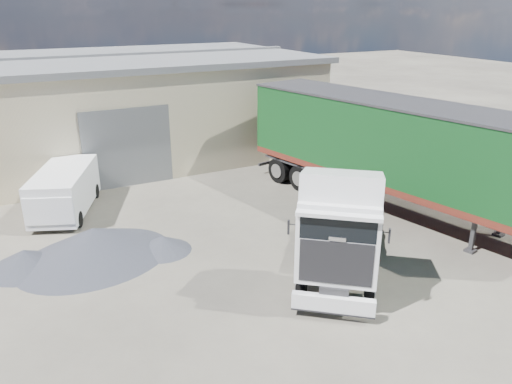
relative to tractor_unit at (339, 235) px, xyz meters
name	(u,v)px	position (x,y,z in m)	size (l,w,h in m)	color
ground	(275,270)	(-1.23, 1.55, -1.62)	(120.00, 120.00, 0.00)	#282721
warehouse	(19,113)	(-7.23, 17.55, 1.05)	(30.60, 12.60, 5.42)	#C5B797
brick_boundary_wall	(414,144)	(10.27, 7.55, -0.37)	(0.35, 26.00, 2.50)	brown
tractor_unit	(339,235)	(0.00, 0.00, 0.00)	(5.24, 5.71, 3.84)	black
box_trailer	(390,144)	(5.36, 4.04, 1.10)	(5.55, 13.67, 4.45)	#2D2D30
panel_van	(64,192)	(-6.40, 9.40, -0.69)	(3.32, 4.73, 1.79)	black
gravel_heap	(91,245)	(-6.19, 5.06, -1.12)	(6.91, 6.36, 1.08)	#1F222A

